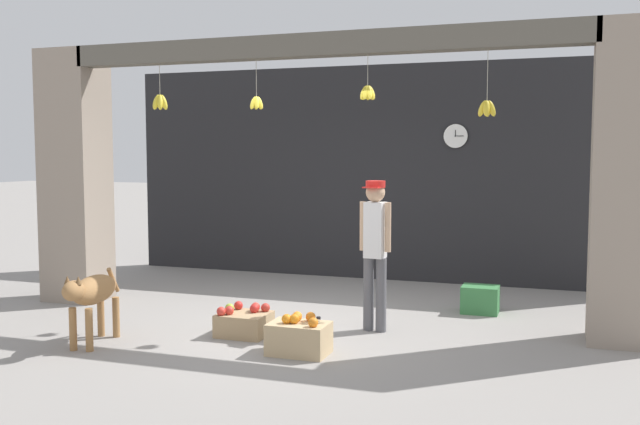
{
  "coord_description": "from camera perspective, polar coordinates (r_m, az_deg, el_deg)",
  "views": [
    {
      "loc": [
        2.62,
        -7.12,
        1.87
      ],
      "look_at": [
        0.0,
        0.44,
        1.18
      ],
      "focal_mm": 40.0,
      "sensor_mm": 36.0,
      "label": 1
    }
  ],
  "objects": [
    {
      "name": "shop_pillar_left",
      "position": [
        9.43,
        -18.97,
        2.74
      ],
      "size": [
        0.7,
        0.6,
        3.11
      ],
      "primitive_type": "cube",
      "color": "gray",
      "rests_on": "ground_plane"
    },
    {
      "name": "produce_box_green",
      "position": [
        8.53,
        12.69,
        -6.8
      ],
      "size": [
        0.42,
        0.33,
        0.32
      ],
      "primitive_type": "cube",
      "color": "#387A42",
      "rests_on": "ground_plane"
    },
    {
      "name": "wall_clock",
      "position": [
        10.14,
        10.8,
        6.03
      ],
      "size": [
        0.35,
        0.03,
        0.35
      ],
      "color": "black"
    },
    {
      "name": "shop_back_wall",
      "position": [
        10.44,
        4.57,
        3.17
      ],
      "size": [
        7.69,
        0.12,
        3.11
      ],
      "primitive_type": "cube",
      "color": "#232326",
      "rests_on": "ground_plane"
    },
    {
      "name": "storefront_awning",
      "position": [
        7.79,
        -0.86,
        13.03
      ],
      "size": [
        5.79,
        0.25,
        0.91
      ],
      "color": "#5B564C"
    },
    {
      "name": "water_bottle",
      "position": [
        7.03,
        -0.12,
        -9.47
      ],
      "size": [
        0.08,
        0.08,
        0.27
      ],
      "color": "silver",
      "rests_on": "ground_plane"
    },
    {
      "name": "dog",
      "position": [
        7.25,
        -17.77,
        -6.18
      ],
      "size": [
        0.37,
        1.0,
        0.73
      ],
      "rotation": [
        0.0,
        0.0,
        -1.44
      ],
      "color": "#9E7042",
      "rests_on": "ground_plane"
    },
    {
      "name": "ground_plane",
      "position": [
        7.82,
        -1.06,
        -8.94
      ],
      "size": [
        60.0,
        60.0,
        0.0
      ],
      "primitive_type": "plane",
      "color": "gray"
    },
    {
      "name": "fruit_crate_apples",
      "position": [
        7.38,
        -6.1,
        -8.75
      ],
      "size": [
        0.5,
        0.44,
        0.32
      ],
      "color": "tan",
      "rests_on": "ground_plane"
    },
    {
      "name": "fruit_crate_oranges",
      "position": [
        6.68,
        -1.69,
        -9.93
      ],
      "size": [
        0.55,
        0.38,
        0.38
      ],
      "color": "tan",
      "rests_on": "ground_plane"
    },
    {
      "name": "shop_pillar_right",
      "position": [
        7.45,
        23.53,
        2.09
      ],
      "size": [
        0.7,
        0.6,
        3.11
      ],
      "primitive_type": "cube",
      "color": "gray",
      "rests_on": "ground_plane"
    },
    {
      "name": "shopkeeper",
      "position": [
        7.4,
        4.43,
        -2.54
      ],
      "size": [
        0.34,
        0.27,
        1.57
      ],
      "rotation": [
        0.0,
        0.0,
        3.01
      ],
      "color": "#56565B",
      "rests_on": "ground_plane"
    }
  ]
}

